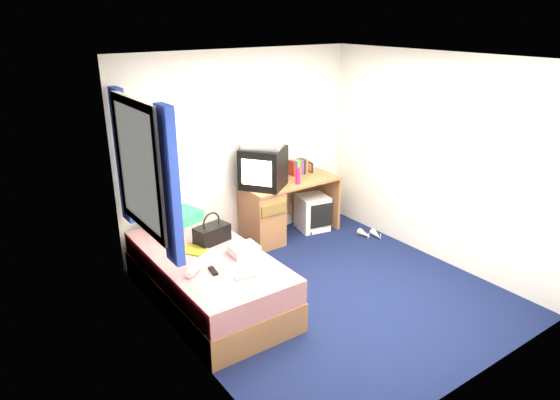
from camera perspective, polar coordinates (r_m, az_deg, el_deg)
ground at (r=5.41m, az=5.38°, el=-10.44°), size 3.40×3.40×0.00m
room_shell at (r=4.82m, az=5.95°, el=4.50°), size 3.40×3.40×3.40m
bed at (r=5.15m, az=-8.21°, el=-8.82°), size 1.01×2.00×0.54m
pillow at (r=5.75m, az=-11.86°, el=-2.12°), size 0.64×0.50×0.12m
desk at (r=6.41m, az=-0.85°, el=-1.15°), size 1.30×0.55×0.75m
storage_cube at (r=6.79m, az=3.71°, el=-1.42°), size 0.45×0.45×0.48m
crt_tv at (r=6.14m, az=-1.93°, el=3.74°), size 0.67×0.68×0.50m
vcr at (r=6.07m, az=-1.95°, el=6.41°), size 0.56×0.57×0.09m
book_row at (r=6.68m, az=2.08°, el=3.80°), size 0.24×0.13×0.20m
picture_frame at (r=6.79m, az=3.47°, el=3.78°), size 0.03×0.12×0.14m
pink_water_bottle at (r=6.29m, az=2.06°, el=2.73°), size 0.06×0.06×0.20m
aerosol_can at (r=6.31m, az=0.13°, el=2.64°), size 0.05×0.05×0.17m
handbag at (r=5.23m, az=-7.78°, el=-3.78°), size 0.39×0.27×0.33m
towel at (r=4.97m, az=-4.13°, el=-5.68°), size 0.28×0.24×0.09m
magazine at (r=5.12m, az=-10.06°, el=-5.59°), size 0.33×0.35×0.01m
water_bottle at (r=4.67m, az=-9.84°, el=-7.92°), size 0.20×0.18×0.07m
colour_swatch_fan at (r=4.57m, az=-3.90°, el=-8.75°), size 0.23×0.09×0.01m
remote_control at (r=4.68m, az=-7.65°, el=-8.03°), size 0.08×0.17×0.02m
window_assembly at (r=4.83m, az=-15.46°, el=3.45°), size 0.11×1.42×1.40m
white_heels at (r=6.70m, az=10.31°, el=-3.90°), size 0.24×0.33×0.09m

